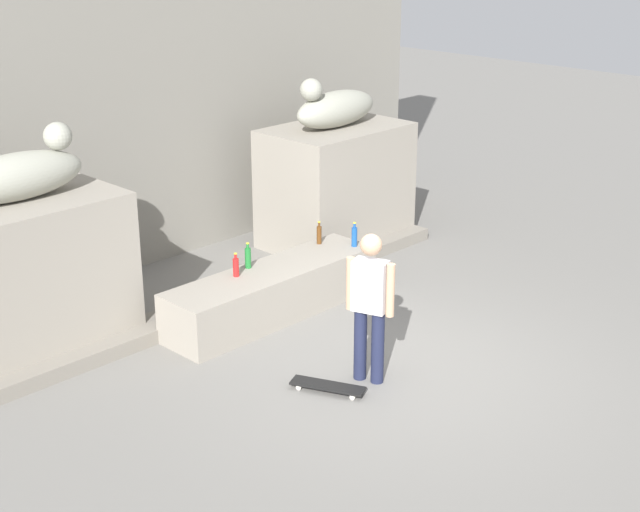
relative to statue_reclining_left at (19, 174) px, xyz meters
The scene contains 14 objects.
ground_plane 4.66m from the statue_reclining_left, 53.07° to the right, with size 40.00×40.00×0.00m, color slate.
facade_wall 3.12m from the statue_reclining_left, 31.91° to the left, with size 11.02×0.60×6.18m, color gray.
pedestal_left 1.18m from the statue_reclining_left, behind, with size 2.12×1.39×1.79m, color gray.
pedestal_right 5.18m from the statue_reclining_left, ahead, with size 2.12×1.39×1.79m, color gray.
statue_reclining_left is the anchor object (origin of this frame).
statue_reclining_right 5.01m from the statue_reclining_left, ahead, with size 1.63×0.65×0.78m.
ledge_block 3.34m from the statue_reclining_left, 27.83° to the right, with size 3.01×0.77×0.62m, color gray.
skater 4.06m from the statue_reclining_left, 58.14° to the right, with size 0.31×0.52×1.67m.
skateboard 4.06m from the statue_reclining_left, 63.79° to the right, with size 0.51×0.81×0.08m.
bottle_green 2.88m from the statue_reclining_left, 24.81° to the right, with size 0.08×0.08×0.33m.
bottle_red 2.71m from the statue_reclining_left, 30.05° to the right, with size 0.07×0.07×0.30m.
bottle_brown 3.96m from the statue_reclining_left, 16.96° to the right, with size 0.07×0.07×0.31m.
bottle_blue 4.31m from the statue_reclining_left, 21.32° to the right, with size 0.08×0.08×0.33m.
stair_step 3.28m from the statue_reclining_left, 15.90° to the right, with size 7.20×0.50×0.18m, color gray.
Camera 1 is at (-7.15, -5.76, 4.76)m, focal length 51.59 mm.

